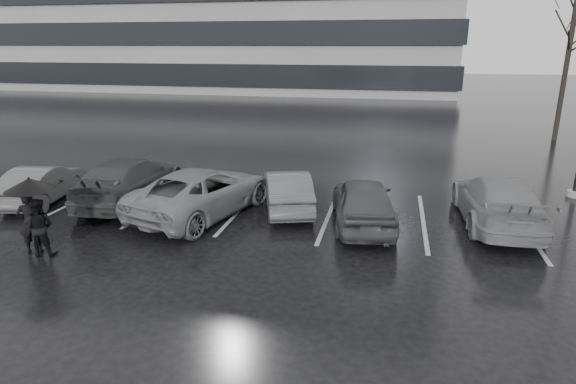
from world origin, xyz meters
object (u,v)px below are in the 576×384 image
at_px(pedestrian_right, 39,227).
at_px(car_west_b, 203,191).
at_px(car_west_d, 42,184).
at_px(pedestrian_left, 30,223).
at_px(car_west_c, 130,179).
at_px(car_main, 363,202).
at_px(car_east, 497,200).
at_px(car_west_a, 288,190).
at_px(tree_north, 567,59).

bearing_deg(pedestrian_right, car_west_b, -140.31).
bearing_deg(car_west_d, pedestrian_left, 114.73).
bearing_deg(car_west_c, car_west_d, 10.57).
bearing_deg(car_west_d, car_west_c, -177.11).
bearing_deg(car_main, car_west_d, -8.66).
bearing_deg(pedestrian_right, car_east, -171.29).
relative_size(car_west_c, car_west_d, 1.37).
distance_m(car_west_b, pedestrian_right, 4.62).
bearing_deg(car_west_d, car_west_a, 176.40).
distance_m(car_west_c, car_west_d, 2.91).
bearing_deg(car_main, car_west_c, -13.56).
relative_size(car_west_b, tree_north, 0.61).
height_order(car_west_b, pedestrian_left, pedestrian_left).
xyz_separation_m(car_main, tree_north, (9.35, 15.17, 3.55)).
bearing_deg(tree_north, car_east, -111.37).
bearing_deg(car_east, car_west_a, -1.90).
bearing_deg(car_west_b, car_east, -157.72).
height_order(car_west_a, tree_north, tree_north).
distance_m(car_west_a, pedestrian_right, 7.00).
xyz_separation_m(car_east, pedestrian_right, (-11.37, -4.70, 0.02)).
height_order(car_west_c, pedestrian_right, car_west_c).
bearing_deg(car_main, car_west_b, -8.14).
bearing_deg(tree_north, pedestrian_right, -131.78).
distance_m(car_main, car_west_d, 10.49).
bearing_deg(car_west_a, pedestrian_right, 24.81).
relative_size(car_west_c, pedestrian_left, 3.22).
bearing_deg(pedestrian_left, car_west_c, -121.48).
height_order(car_west_b, car_west_c, car_west_c).
bearing_deg(car_west_a, car_west_c, -13.90).
height_order(car_west_d, tree_north, tree_north).
height_order(car_main, car_east, car_east).
height_order(car_west_c, tree_north, tree_north).
relative_size(car_west_c, car_east, 1.04).
distance_m(pedestrian_right, tree_north, 25.68).
relative_size(pedestrian_right, tree_north, 0.17).
height_order(car_east, pedestrian_right, pedestrian_right).
bearing_deg(car_east, tree_north, -113.24).
height_order(car_main, pedestrian_right, pedestrian_right).
relative_size(car_west_d, car_east, 0.76).
height_order(car_west_b, car_east, car_west_b).
xyz_separation_m(car_west_a, car_west_d, (-8.07, -1.01, -0.01)).
xyz_separation_m(car_west_b, tree_north, (14.20, 15.26, 3.54)).
height_order(car_west_d, pedestrian_left, pedestrian_left).
height_order(car_east, pedestrian_left, pedestrian_left).
distance_m(car_main, car_east, 3.87).
bearing_deg(pedestrian_right, pedestrian_left, -30.15).
bearing_deg(car_west_c, car_main, 172.61).
xyz_separation_m(car_main, car_west_b, (-4.85, -0.09, 0.02)).
height_order(car_main, car_west_b, car_west_b).
relative_size(car_west_a, tree_north, 0.44).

